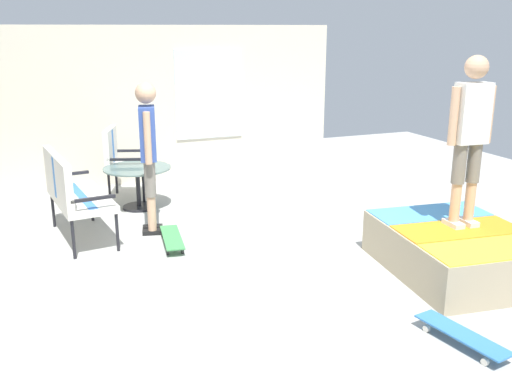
{
  "coord_description": "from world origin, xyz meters",
  "views": [
    {
      "loc": [
        -5.13,
        2.32,
        2.38
      ],
      "look_at": [
        0.27,
        0.16,
        0.7
      ],
      "focal_mm": 40.19,
      "sensor_mm": 36.0,
      "label": 1
    }
  ],
  "objects_px": {
    "patio_bench": "(70,189)",
    "skate_ramp": "(459,250)",
    "patio_chair_near_house": "(120,157)",
    "person_skater": "(470,129)",
    "skateboard_spare": "(462,335)",
    "person_watching": "(148,146)",
    "skateboard_by_bench": "(172,238)",
    "patio_table": "(138,179)"
  },
  "relations": [
    {
      "from": "patio_chair_near_house",
      "to": "skateboard_spare",
      "type": "distance_m",
      "value": 5.34
    },
    {
      "from": "patio_chair_near_house",
      "to": "person_watching",
      "type": "distance_m",
      "value": 1.62
    },
    {
      "from": "skateboard_spare",
      "to": "person_watching",
      "type": "bearing_deg",
      "value": 26.1
    },
    {
      "from": "person_watching",
      "to": "skateboard_by_bench",
      "type": "relative_size",
      "value": 2.17
    },
    {
      "from": "person_watching",
      "to": "skateboard_by_bench",
      "type": "distance_m",
      "value": 1.1
    },
    {
      "from": "skate_ramp",
      "to": "skateboard_spare",
      "type": "distance_m",
      "value": 1.47
    },
    {
      "from": "patio_table",
      "to": "skateboard_spare",
      "type": "bearing_deg",
      "value": -159.56
    },
    {
      "from": "person_watching",
      "to": "patio_table",
      "type": "bearing_deg",
      "value": -1.6
    },
    {
      "from": "person_watching",
      "to": "patio_bench",
      "type": "bearing_deg",
      "value": 85.81
    },
    {
      "from": "patio_chair_near_house",
      "to": "patio_table",
      "type": "relative_size",
      "value": 1.13
    },
    {
      "from": "person_watching",
      "to": "person_skater",
      "type": "height_order",
      "value": "person_skater"
    },
    {
      "from": "patio_chair_near_house",
      "to": "person_skater",
      "type": "xyz_separation_m",
      "value": [
        -3.78,
        -2.78,
        0.82
      ]
    },
    {
      "from": "skateboard_spare",
      "to": "patio_table",
      "type": "bearing_deg",
      "value": 20.44
    },
    {
      "from": "patio_bench",
      "to": "person_watching",
      "type": "distance_m",
      "value": 1.0
    },
    {
      "from": "patio_bench",
      "to": "patio_table",
      "type": "xyz_separation_m",
      "value": [
        0.94,
        -0.93,
        -0.21
      ]
    },
    {
      "from": "person_skater",
      "to": "person_watching",
      "type": "bearing_deg",
      "value": 50.21
    },
    {
      "from": "skate_ramp",
      "to": "person_watching",
      "type": "distance_m",
      "value": 3.58
    },
    {
      "from": "patio_bench",
      "to": "skateboard_spare",
      "type": "bearing_deg",
      "value": -143.62
    },
    {
      "from": "skate_ramp",
      "to": "person_skater",
      "type": "xyz_separation_m",
      "value": [
        0.08,
        -0.06,
        1.2
      ]
    },
    {
      "from": "patio_bench",
      "to": "skateboard_spare",
      "type": "relative_size",
      "value": 1.59
    },
    {
      "from": "patio_table",
      "to": "skate_ramp",
      "type": "bearing_deg",
      "value": -142.05
    },
    {
      "from": "person_watching",
      "to": "person_skater",
      "type": "distance_m",
      "value": 3.5
    },
    {
      "from": "person_skater",
      "to": "skateboard_by_bench",
      "type": "relative_size",
      "value": 2.04
    },
    {
      "from": "skate_ramp",
      "to": "skateboard_spare",
      "type": "bearing_deg",
      "value": 140.66
    },
    {
      "from": "person_skater",
      "to": "patio_chair_near_house",
      "type": "bearing_deg",
      "value": 36.35
    },
    {
      "from": "patio_table",
      "to": "skateboard_spare",
      "type": "height_order",
      "value": "patio_table"
    },
    {
      "from": "skateboard_by_bench",
      "to": "patio_table",
      "type": "bearing_deg",
      "value": 3.19
    },
    {
      "from": "skate_ramp",
      "to": "patio_bench",
      "type": "height_order",
      "value": "patio_bench"
    },
    {
      "from": "patio_table",
      "to": "person_skater",
      "type": "relative_size",
      "value": 0.54
    },
    {
      "from": "person_watching",
      "to": "skateboard_spare",
      "type": "distance_m",
      "value": 3.95
    },
    {
      "from": "patio_bench",
      "to": "person_skater",
      "type": "bearing_deg",
      "value": -122.69
    },
    {
      "from": "patio_bench",
      "to": "person_skater",
      "type": "relative_size",
      "value": 0.78
    },
    {
      "from": "patio_bench",
      "to": "skateboard_spare",
      "type": "height_order",
      "value": "patio_bench"
    },
    {
      "from": "patio_bench",
      "to": "patio_chair_near_house",
      "type": "bearing_deg",
      "value": -27.86
    },
    {
      "from": "person_skater",
      "to": "skateboard_by_bench",
      "type": "distance_m",
      "value": 3.36
    },
    {
      "from": "skateboard_by_bench",
      "to": "skateboard_spare",
      "type": "bearing_deg",
      "value": -151.7
    },
    {
      "from": "patio_bench",
      "to": "skateboard_by_bench",
      "type": "distance_m",
      "value": 1.28
    },
    {
      "from": "person_watching",
      "to": "patio_chair_near_house",
      "type": "bearing_deg",
      "value": 4.07
    },
    {
      "from": "patio_bench",
      "to": "skate_ramp",
      "type": "bearing_deg",
      "value": -124.05
    },
    {
      "from": "patio_bench",
      "to": "patio_chair_near_house",
      "type": "distance_m",
      "value": 1.68
    },
    {
      "from": "person_watching",
      "to": "skateboard_spare",
      "type": "relative_size",
      "value": 2.17
    },
    {
      "from": "patio_bench",
      "to": "skateboard_by_bench",
      "type": "relative_size",
      "value": 1.6
    }
  ]
}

